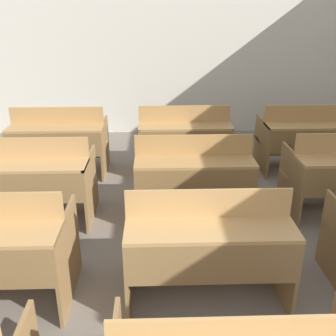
% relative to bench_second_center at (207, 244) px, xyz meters
% --- Properties ---
extents(wall_back, '(6.54, 0.06, 2.98)m').
position_rel_bench_second_center_xyz_m(wall_back, '(-0.19, 4.61, 1.00)').
color(wall_back, beige).
rests_on(wall_back, ground_plane).
extents(bench_second_center, '(1.27, 0.78, 0.96)m').
position_rel_bench_second_center_xyz_m(bench_second_center, '(0.00, 0.00, 0.00)').
color(bench_second_center, olive).
rests_on(bench_second_center, ground_plane).
extents(bench_third_left, '(1.27, 0.78, 0.96)m').
position_rel_bench_second_center_xyz_m(bench_third_left, '(-1.75, 1.31, 0.00)').
color(bench_third_left, olive).
rests_on(bench_third_left, ground_plane).
extents(bench_third_center, '(1.27, 0.78, 0.96)m').
position_rel_bench_second_center_xyz_m(bench_third_center, '(0.01, 1.34, 0.00)').
color(bench_third_center, olive).
rests_on(bench_third_center, ground_plane).
extents(bench_back_left, '(1.27, 0.78, 0.96)m').
position_rel_bench_second_center_xyz_m(bench_back_left, '(-1.75, 2.64, 0.00)').
color(bench_back_left, olive).
rests_on(bench_back_left, ground_plane).
extents(bench_back_center, '(1.27, 0.78, 0.96)m').
position_rel_bench_second_center_xyz_m(bench_back_center, '(0.01, 2.66, 0.00)').
color(bench_back_center, olive).
rests_on(bench_back_center, ground_plane).
extents(bench_back_right, '(1.27, 0.78, 0.96)m').
position_rel_bench_second_center_xyz_m(bench_back_right, '(1.75, 2.64, 0.00)').
color(bench_back_right, olive).
rests_on(bench_back_right, ground_plane).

